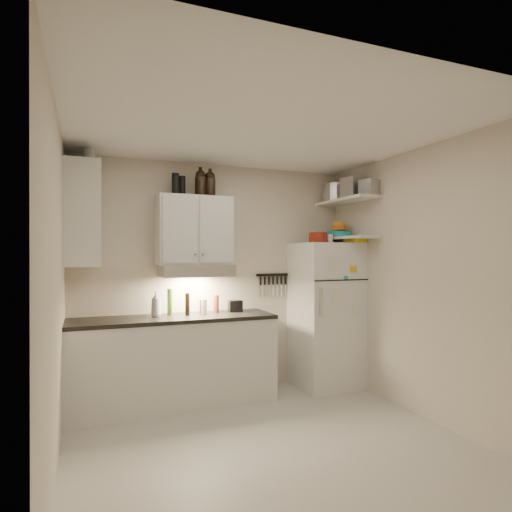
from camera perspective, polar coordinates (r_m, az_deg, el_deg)
name	(u,v)px	position (r m, az deg, el deg)	size (l,w,h in m)	color
floor	(269,444)	(3.87, 1.68, -23.81)	(3.20, 3.00, 0.02)	beige
ceiling	(269,128)	(3.69, 1.69, 16.65)	(3.20, 3.00, 0.02)	white
back_wall	(216,277)	(4.96, -5.32, -2.87)	(3.20, 0.02, 2.60)	beige
left_wall	(54,293)	(3.26, -25.33, -4.49)	(0.02, 3.00, 2.60)	beige
right_wall	(421,282)	(4.44, 21.11, -3.24)	(0.02, 3.00, 2.60)	beige
base_cabinet	(174,362)	(4.66, -10.87, -13.77)	(2.10, 0.60, 0.88)	white
countertop	(174,318)	(4.57, -10.88, -8.17)	(2.10, 0.62, 0.04)	black
upper_cabinet	(194,231)	(4.72, -8.21, 3.35)	(0.80, 0.33, 0.75)	white
side_cabinet	(82,215)	(4.46, -22.17, 5.13)	(0.33, 0.55, 1.00)	white
range_hood	(196,271)	(4.65, -8.02, -1.97)	(0.76, 0.46, 0.12)	silver
fridge	(326,315)	(5.20, 9.29, -7.72)	(0.70, 0.68, 1.70)	white
shelf_hi	(347,201)	(5.18, 11.98, 7.23)	(0.30, 0.95, 0.03)	white
shelf_lo	(347,238)	(5.14, 11.98, 2.36)	(0.30, 0.95, 0.03)	white
knife_strip	(272,275)	(5.18, 2.20, -2.52)	(0.42, 0.02, 0.03)	black
dutch_oven	(318,238)	(5.03, 8.25, 2.43)	(0.21, 0.21, 0.12)	maroon
book_stack	(355,240)	(5.07, 13.08, 2.13)	(0.18, 0.22, 0.07)	yellow
spice_jar	(330,239)	(5.05, 9.87, 2.30)	(0.06, 0.06, 0.10)	silver
stock_pot	(336,193)	(5.45, 10.60, 8.22)	(0.31, 0.31, 0.22)	silver
tin_a	(353,188)	(5.08, 12.86, 8.84)	(0.23, 0.21, 0.23)	#AAAAAD
tin_b	(369,188)	(4.92, 14.88, 8.79)	(0.17, 0.17, 0.17)	#AAAAAD
bowl_teal	(336,234)	(5.32, 10.67, 2.92)	(0.22, 0.22, 0.09)	teal
bowl_orange	(339,228)	(5.26, 11.00, 3.71)	(0.17, 0.17, 0.05)	orange
bowl_yellow	(339,224)	(5.26, 11.00, 4.24)	(0.14, 0.14, 0.04)	orange
plates	(341,234)	(5.18, 11.33, 2.85)	(0.25, 0.25, 0.06)	teal
growler_a	(200,183)	(4.75, -7.41, 9.66)	(0.12, 0.12, 0.29)	black
growler_b	(210,184)	(4.77, -6.14, 9.55)	(0.12, 0.12, 0.28)	black
thermos_a	(182,186)	(4.77, -9.85, 9.16)	(0.07, 0.07, 0.22)	black
thermos_b	(175,184)	(4.67, -10.70, 9.41)	(0.08, 0.08, 0.23)	black
side_jar	(89,156)	(4.58, -21.34, 12.35)	(0.12, 0.12, 0.16)	silver
soap_bottle	(156,302)	(4.56, -13.18, -6.02)	(0.12, 0.12, 0.30)	white
pepper_mill	(216,304)	(4.79, -5.34, -6.36)	(0.06, 0.06, 0.20)	maroon
oil_bottle	(170,302)	(4.66, -11.43, -6.03)	(0.05, 0.05, 0.28)	#365C17
vinegar_bottle	(187,304)	(4.61, -9.14, -6.36)	(0.05, 0.05, 0.24)	black
clear_bottle	(204,307)	(4.64, -6.99, -6.75)	(0.06, 0.06, 0.17)	silver
red_jar	(203,307)	(4.68, -7.06, -6.77)	(0.08, 0.08, 0.16)	maroon
caddy	(235,306)	(4.85, -2.78, -6.69)	(0.15, 0.11, 0.13)	black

